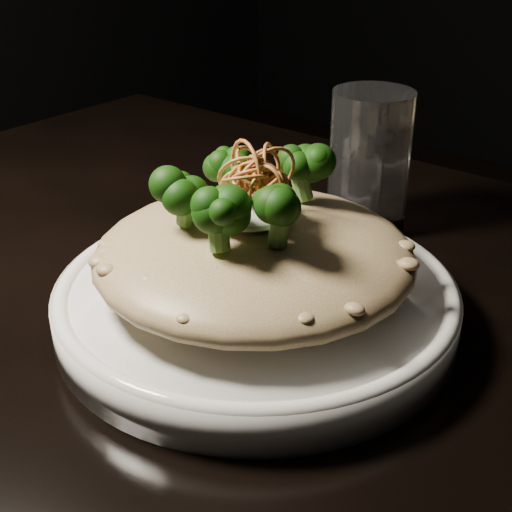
% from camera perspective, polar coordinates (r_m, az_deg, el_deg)
% --- Properties ---
extents(table, '(1.10, 0.80, 0.75)m').
position_cam_1_polar(table, '(0.60, -1.09, -11.40)').
color(table, black).
rests_on(table, ground).
extents(plate, '(0.30, 0.30, 0.03)m').
position_cam_1_polar(plate, '(0.54, 0.00, -3.69)').
color(plate, white).
rests_on(plate, table).
extents(risotto, '(0.24, 0.24, 0.05)m').
position_cam_1_polar(risotto, '(0.52, -0.14, 0.17)').
color(risotto, brown).
rests_on(risotto, plate).
extents(broccoli, '(0.14, 0.14, 0.05)m').
position_cam_1_polar(broccoli, '(0.50, -0.61, 5.62)').
color(broccoli, black).
rests_on(broccoli, risotto).
extents(cheese, '(0.07, 0.07, 0.02)m').
position_cam_1_polar(cheese, '(0.51, -0.51, 3.84)').
color(cheese, silver).
rests_on(cheese, risotto).
extents(shallots, '(0.06, 0.06, 0.04)m').
position_cam_1_polar(shallots, '(0.50, 0.28, 6.69)').
color(shallots, '#924F1F').
rests_on(shallots, cheese).
extents(drinking_glass, '(0.08, 0.08, 0.13)m').
position_cam_1_polar(drinking_glass, '(0.68, 9.04, 7.48)').
color(drinking_glass, silver).
rests_on(drinking_glass, table).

